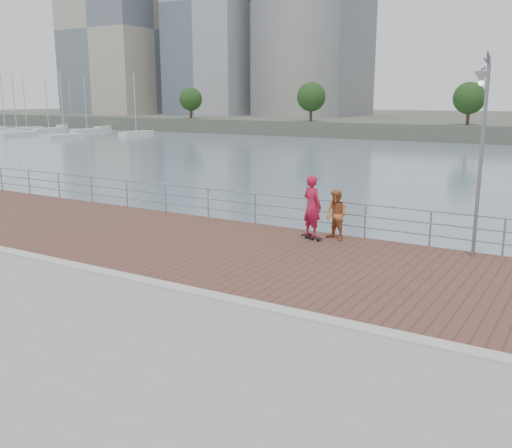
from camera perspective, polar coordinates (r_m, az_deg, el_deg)
The scene contains 10 objects.
water at distance 13.86m, azimuth -4.46°, elevation -15.02°, with size 400.00×400.00×0.00m, color slate.
brick_lane at distance 15.96m, azimuth 2.99°, elevation -3.45°, with size 40.00×6.80×0.02m, color brown.
curb at distance 13.05m, azimuth -4.61°, elevation -7.09°, with size 40.00×0.40×0.06m, color #B7B5AD.
guardrail at distance 18.78m, azimuth 7.96°, elevation 1.02°, with size 39.06×0.06×1.13m.
street_lamp at distance 16.29m, azimuth 21.62°, elevation 9.48°, with size 0.39×1.13×5.32m.
skateboard at distance 18.12m, azimuth 5.58°, elevation -1.29°, with size 0.83×0.48×0.09m.
skateboarder at distance 17.91m, azimuth 5.64°, elevation 1.79°, with size 0.71×0.47×1.95m, color #BA183D.
bystander at distance 18.00m, azimuth 8.03°, elevation 0.89°, with size 0.77×0.60×1.58m, color #C36E39.
shoreline_trees at distance 87.73m, azimuth 24.04°, elevation 11.53°, with size 109.52×5.20×6.93m.
marina at distance 113.97m, azimuth -19.36°, elevation 8.87°, with size 33.48×31.34×10.32m.
Camera 1 is at (7.26, -9.92, 4.41)m, focal length 40.00 mm.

